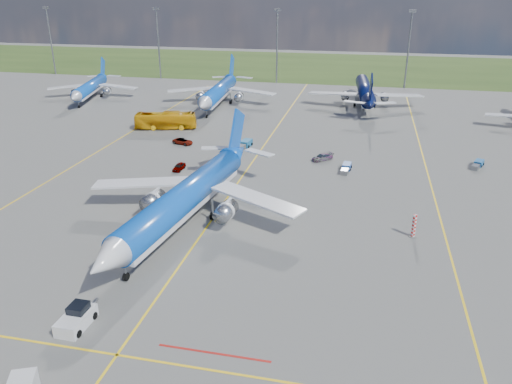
% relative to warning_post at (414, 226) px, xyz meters
% --- Properties ---
extents(ground, '(400.00, 400.00, 0.00)m').
position_rel_warning_post_xyz_m(ground, '(-26.00, -8.00, -1.50)').
color(ground, '#555553').
rests_on(ground, ground).
extents(grass_strip, '(400.00, 80.00, 0.01)m').
position_rel_warning_post_xyz_m(grass_strip, '(-26.00, 142.00, -1.50)').
color(grass_strip, '#2D4719').
rests_on(grass_strip, ground).
extents(taxiway_lines, '(60.25, 160.00, 0.02)m').
position_rel_warning_post_xyz_m(taxiway_lines, '(-25.83, 19.70, -1.49)').
color(taxiway_lines, yellow).
rests_on(taxiway_lines, ground).
extents(floodlight_masts, '(202.20, 0.50, 22.70)m').
position_rel_warning_post_xyz_m(floodlight_masts, '(-16.00, 102.00, 11.06)').
color(floodlight_masts, slate).
rests_on(floodlight_masts, ground).
extents(warning_post, '(0.50, 0.50, 3.00)m').
position_rel_warning_post_xyz_m(warning_post, '(0.00, 0.00, 0.00)').
color(warning_post, red).
rests_on(warning_post, ground).
extents(bg_jet_nw, '(34.45, 40.48, 9.17)m').
position_rel_warning_post_xyz_m(bg_jet_nw, '(-81.93, 66.64, -1.50)').
color(bg_jet_nw, blue).
rests_on(bg_jet_nw, ground).
extents(bg_jet_nnw, '(33.96, 43.05, 10.75)m').
position_rel_warning_post_xyz_m(bg_jet_nnw, '(-44.69, 66.06, -1.50)').
color(bg_jet_nnw, blue).
rests_on(bg_jet_nnw, ground).
extents(bg_jet_n, '(34.19, 43.14, 10.70)m').
position_rel_warning_post_xyz_m(bg_jet_n, '(-7.66, 75.69, -1.50)').
color(bg_jet_n, '#070F3A').
rests_on(bg_jet_n, ground).
extents(main_airliner, '(37.30, 46.21, 11.18)m').
position_rel_warning_post_xyz_m(main_airliner, '(-28.80, -2.93, -1.50)').
color(main_airliner, blue).
rests_on(main_airliner, ground).
extents(pushback_tug, '(2.20, 5.77, 1.95)m').
position_rel_warning_post_xyz_m(pushback_tug, '(-31.42, -25.08, -0.71)').
color(pushback_tug, silver).
rests_on(pushback_tug, ground).
extents(apron_bus, '(13.64, 6.33, 3.70)m').
position_rel_warning_post_xyz_m(apron_bus, '(-49.55, 41.31, 0.35)').
color(apron_bus, '#E6A40D').
rests_on(apron_bus, ground).
extents(service_car_a, '(1.55, 3.45, 1.15)m').
position_rel_warning_post_xyz_m(service_car_a, '(-37.27, 16.80, -0.92)').
color(service_car_a, '#999999').
rests_on(service_car_a, ground).
extents(service_car_b, '(4.53, 2.99, 1.16)m').
position_rel_warning_post_xyz_m(service_car_b, '(-41.87, 31.13, -0.92)').
color(service_car_b, '#999999').
rests_on(service_car_b, ground).
extents(service_car_c, '(4.20, 4.07, 1.21)m').
position_rel_warning_post_xyz_m(service_car_c, '(-13.94, 27.20, -0.90)').
color(service_car_c, '#999999').
rests_on(service_car_c, ground).
extents(baggage_tug_w, '(1.65, 4.73, 1.04)m').
position_rel_warning_post_xyz_m(baggage_tug_w, '(-9.48, 22.56, -1.01)').
color(baggage_tug_w, '#184092').
rests_on(baggage_tug_w, ground).
extents(baggage_tug_c, '(2.23, 5.64, 1.23)m').
position_rel_warning_post_xyz_m(baggage_tug_c, '(-29.44, 31.54, -0.92)').
color(baggage_tug_c, '#185F95').
rests_on(baggage_tug_c, ground).
extents(baggage_tug_e, '(2.78, 4.53, 0.99)m').
position_rel_warning_post_xyz_m(baggage_tug_e, '(12.69, 29.43, -1.04)').
color(baggage_tug_e, '#195796').
rests_on(baggage_tug_e, ground).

